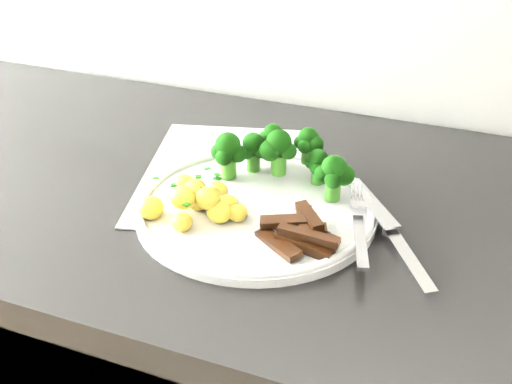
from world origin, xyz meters
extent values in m
cube|color=white|center=(-0.16, 1.71, 0.90)|extent=(0.28, 0.35, 0.00)
cube|color=slate|center=(-0.14, 1.80, 0.91)|extent=(0.14, 0.04, 0.00)
cube|color=slate|center=(-0.15, 1.77, 0.91)|extent=(0.13, 0.04, 0.00)
cube|color=slate|center=(-0.15, 1.75, 0.91)|extent=(0.13, 0.04, 0.00)
cube|color=slate|center=(-0.16, 1.73, 0.91)|extent=(0.12, 0.04, 0.00)
cube|color=slate|center=(-0.16, 1.71, 0.91)|extent=(0.12, 0.03, 0.00)
cube|color=slate|center=(-0.17, 1.69, 0.91)|extent=(0.11, 0.03, 0.00)
cylinder|color=white|center=(-0.09, 1.63, 0.91)|extent=(0.30, 0.30, 0.01)
torus|color=white|center=(-0.09, 1.63, 0.91)|extent=(0.30, 0.30, 0.01)
cylinder|color=#316F1B|center=(-0.08, 1.70, 0.94)|extent=(0.02, 0.02, 0.03)
sphere|color=black|center=(-0.07, 1.70, 0.96)|extent=(0.02, 0.02, 0.02)
sphere|color=black|center=(-0.09, 1.71, 0.96)|extent=(0.03, 0.03, 0.03)
sphere|color=black|center=(-0.09, 1.69, 0.96)|extent=(0.03, 0.03, 0.03)
sphere|color=black|center=(-0.08, 1.70, 0.97)|extent=(0.03, 0.03, 0.03)
cylinder|color=#316F1B|center=(-0.03, 1.71, 0.93)|extent=(0.02, 0.02, 0.02)
sphere|color=black|center=(-0.02, 1.71, 0.94)|extent=(0.02, 0.02, 0.02)
sphere|color=black|center=(-0.03, 1.72, 0.94)|extent=(0.02, 0.02, 0.02)
sphere|color=black|center=(-0.04, 1.71, 0.94)|extent=(0.02, 0.02, 0.02)
sphere|color=black|center=(-0.03, 1.70, 0.94)|extent=(0.02, 0.02, 0.02)
sphere|color=black|center=(-0.03, 1.71, 0.95)|extent=(0.03, 0.03, 0.03)
cylinder|color=#316F1B|center=(-0.12, 1.71, 0.93)|extent=(0.02, 0.02, 0.02)
sphere|color=black|center=(-0.11, 1.72, 0.95)|extent=(0.02, 0.02, 0.02)
sphere|color=black|center=(-0.13, 1.72, 0.95)|extent=(0.02, 0.02, 0.02)
sphere|color=black|center=(-0.13, 1.70, 0.95)|extent=(0.02, 0.02, 0.02)
sphere|color=black|center=(-0.12, 1.71, 0.95)|extent=(0.03, 0.03, 0.03)
cylinder|color=#316F1B|center=(-0.05, 1.74, 0.94)|extent=(0.02, 0.02, 0.02)
sphere|color=black|center=(-0.04, 1.74, 0.96)|extent=(0.02, 0.02, 0.02)
sphere|color=black|center=(-0.05, 1.75, 0.95)|extent=(0.02, 0.02, 0.02)
sphere|color=black|center=(-0.07, 1.74, 0.95)|extent=(0.02, 0.02, 0.02)
sphere|color=black|center=(-0.06, 1.73, 0.95)|extent=(0.02, 0.02, 0.02)
sphere|color=black|center=(-0.05, 1.74, 0.96)|extent=(0.03, 0.03, 0.03)
cylinder|color=#316F1B|center=(-0.10, 1.74, 0.94)|extent=(0.02, 0.02, 0.02)
sphere|color=black|center=(-0.09, 1.74, 0.95)|extent=(0.02, 0.02, 0.02)
sphere|color=black|center=(-0.10, 1.75, 0.95)|extent=(0.02, 0.02, 0.02)
sphere|color=black|center=(-0.11, 1.74, 0.95)|extent=(0.02, 0.02, 0.02)
sphere|color=black|center=(-0.11, 1.73, 0.95)|extent=(0.02, 0.02, 0.02)
sphere|color=black|center=(-0.10, 1.74, 0.96)|extent=(0.03, 0.03, 0.03)
cylinder|color=#316F1B|center=(0.00, 1.68, 0.93)|extent=(0.02, 0.02, 0.03)
sphere|color=black|center=(0.01, 1.68, 0.95)|extent=(0.03, 0.03, 0.03)
sphere|color=black|center=(0.00, 1.69, 0.95)|extent=(0.03, 0.03, 0.03)
sphere|color=black|center=(-0.01, 1.68, 0.95)|extent=(0.02, 0.02, 0.02)
sphere|color=black|center=(0.00, 1.67, 0.95)|extent=(0.02, 0.02, 0.02)
sphere|color=black|center=(0.00, 1.68, 0.96)|extent=(0.03, 0.03, 0.03)
cylinder|color=#316F1B|center=(-0.15, 1.68, 0.93)|extent=(0.02, 0.02, 0.03)
sphere|color=black|center=(-0.13, 1.69, 0.95)|extent=(0.02, 0.02, 0.02)
sphere|color=black|center=(-0.15, 1.70, 0.95)|extent=(0.02, 0.02, 0.02)
sphere|color=black|center=(-0.16, 1.68, 0.95)|extent=(0.02, 0.02, 0.02)
sphere|color=black|center=(-0.15, 1.67, 0.95)|extent=(0.02, 0.02, 0.02)
sphere|color=black|center=(-0.15, 1.68, 0.96)|extent=(0.03, 0.03, 0.03)
ellipsoid|color=yellow|center=(-0.14, 1.61, 0.93)|extent=(0.03, 0.03, 0.03)
ellipsoid|color=yellow|center=(-0.18, 1.62, 0.93)|extent=(0.03, 0.03, 0.03)
ellipsoid|color=yellow|center=(-0.11, 1.58, 0.93)|extent=(0.03, 0.03, 0.03)
ellipsoid|color=yellow|center=(-0.19, 1.56, 0.93)|extent=(0.03, 0.03, 0.03)
ellipsoid|color=yellow|center=(-0.15, 1.60, 0.92)|extent=(0.03, 0.02, 0.02)
ellipsoid|color=yellow|center=(-0.13, 1.60, 0.92)|extent=(0.02, 0.02, 0.02)
ellipsoid|color=yellow|center=(-0.15, 1.60, 0.92)|extent=(0.03, 0.02, 0.02)
ellipsoid|color=yellow|center=(-0.11, 1.60, 0.92)|extent=(0.03, 0.03, 0.02)
ellipsoid|color=yellow|center=(-0.16, 1.60, 0.93)|extent=(0.03, 0.03, 0.03)
ellipsoid|color=yellow|center=(-0.15, 1.59, 0.94)|extent=(0.03, 0.03, 0.02)
ellipsoid|color=yellow|center=(-0.14, 1.63, 0.92)|extent=(0.03, 0.02, 0.02)
ellipsoid|color=yellow|center=(-0.15, 1.57, 0.94)|extent=(0.03, 0.03, 0.03)
ellipsoid|color=yellow|center=(-0.13, 1.58, 0.94)|extent=(0.03, 0.03, 0.03)
ellipsoid|color=yellow|center=(-0.15, 1.58, 0.94)|extent=(0.03, 0.03, 0.02)
ellipsoid|color=yellow|center=(-0.19, 1.56, 0.93)|extent=(0.03, 0.03, 0.03)
ellipsoid|color=yellow|center=(-0.09, 1.59, 0.92)|extent=(0.02, 0.02, 0.02)
ellipsoid|color=yellow|center=(-0.15, 1.60, 0.94)|extent=(0.03, 0.03, 0.02)
ellipsoid|color=yellow|center=(-0.14, 1.55, 0.92)|extent=(0.02, 0.02, 0.02)
cube|color=#186011|center=(-0.14, 1.63, 0.95)|extent=(0.01, 0.01, 0.00)
cube|color=#186011|center=(-0.14, 1.56, 0.94)|extent=(0.01, 0.01, 0.00)
cube|color=#186011|center=(-0.15, 1.56, 0.95)|extent=(0.01, 0.01, 0.00)
cube|color=#186011|center=(-0.18, 1.59, 0.94)|extent=(0.01, 0.01, 0.00)
cube|color=#186011|center=(-0.14, 1.59, 0.95)|extent=(0.01, 0.01, 0.00)
cube|color=#186011|center=(-0.20, 1.59, 0.95)|extent=(0.01, 0.01, 0.00)
cube|color=#186011|center=(-0.13, 1.63, 0.94)|extent=(0.01, 0.01, 0.00)
cube|color=#186011|center=(-0.15, 1.58, 0.94)|extent=(0.01, 0.01, 0.00)
cube|color=#186011|center=(-0.14, 1.63, 0.94)|extent=(0.01, 0.01, 0.00)
cube|color=#186011|center=(-0.15, 1.58, 0.94)|extent=(0.01, 0.01, 0.00)
cube|color=#186011|center=(-0.15, 1.61, 0.95)|extent=(0.01, 0.01, 0.00)
cube|color=#186011|center=(-0.14, 1.57, 0.95)|extent=(0.01, 0.01, 0.00)
cube|color=#186011|center=(-0.15, 1.64, 0.95)|extent=(0.01, 0.01, 0.00)
cube|color=#186011|center=(-0.18, 1.59, 0.94)|extent=(0.01, 0.01, 0.00)
cube|color=black|center=(0.00, 1.59, 0.92)|extent=(0.06, 0.03, 0.01)
cube|color=black|center=(0.00, 1.56, 0.92)|extent=(0.07, 0.03, 0.02)
cube|color=black|center=(-0.01, 1.59, 0.92)|extent=(0.06, 0.04, 0.01)
cube|color=black|center=(-0.03, 1.55, 0.92)|extent=(0.07, 0.05, 0.02)
cube|color=black|center=(-0.01, 1.59, 0.92)|extent=(0.07, 0.02, 0.01)
cube|color=black|center=(-0.01, 1.60, 0.93)|extent=(0.05, 0.06, 0.02)
cube|color=black|center=(0.00, 1.56, 0.93)|extent=(0.07, 0.01, 0.01)
cube|color=black|center=(-0.01, 1.59, 0.93)|extent=(0.04, 0.06, 0.01)
cube|color=black|center=(-0.03, 1.59, 0.93)|extent=(0.07, 0.04, 0.02)
cube|color=#BCBCC1|center=(0.06, 1.59, 0.92)|extent=(0.05, 0.12, 0.02)
cube|color=#BCBCC1|center=(0.03, 1.66, 0.92)|extent=(0.02, 0.03, 0.01)
cylinder|color=#BCBCC1|center=(0.03, 1.69, 0.93)|extent=(0.01, 0.04, 0.00)
cylinder|color=#BCBCC1|center=(0.03, 1.69, 0.93)|extent=(0.01, 0.04, 0.00)
cylinder|color=#BCBCC1|center=(0.03, 1.69, 0.93)|extent=(0.01, 0.04, 0.00)
cylinder|color=#BCBCC1|center=(0.02, 1.69, 0.93)|extent=(0.01, 0.04, 0.00)
cube|color=#BCBCC1|center=(0.05, 1.68, 0.92)|extent=(0.09, 0.12, 0.01)
cube|color=#BCBCC1|center=(0.11, 1.59, 0.91)|extent=(0.08, 0.10, 0.02)
camera|label=1|loc=(0.16, 1.00, 1.33)|focal=44.86mm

